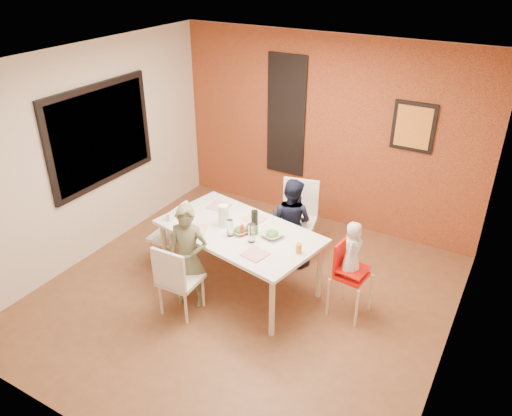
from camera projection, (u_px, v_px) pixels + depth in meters
The scene contains 35 objects.
ground at pixel (243, 296), 5.93m from camera, with size 4.50×4.50×0.00m, color brown.
ceiling at pixel (240, 65), 4.65m from camera, with size 4.50×4.50×0.02m, color white.
wall_back at pixel (325, 132), 7.00m from camera, with size 4.50×0.02×2.70m, color beige.
wall_front at pixel (78, 317), 3.57m from camera, with size 4.50×0.02×2.70m, color beige.
wall_left at pixel (90, 155), 6.28m from camera, with size 0.02×4.50×2.70m, color beige.
wall_right at pixel (464, 253), 4.30m from camera, with size 0.02×4.50×2.70m, color beige.
brick_accent_wall at pixel (325, 133), 6.99m from camera, with size 4.50×0.02×2.70m, color maroon.
picture_window_frame at pixel (101, 135), 6.32m from camera, with size 0.05×1.70×1.30m, color black.
picture_window_pane at pixel (102, 135), 6.32m from camera, with size 0.02×1.55×1.15m, color black.
glassblock_strip at pixel (286, 116), 7.17m from camera, with size 0.55×0.03×1.70m, color silver.
glassblock_surround at pixel (286, 116), 7.17m from camera, with size 0.60×0.03×1.76m, color black.
art_print_frame at pixel (413, 127), 6.30m from camera, with size 0.54×0.03×0.64m, color black.
art_print_canvas at pixel (413, 127), 6.29m from camera, with size 0.44×0.01×0.54m, color orange.
dining_table at pixel (239, 235), 5.79m from camera, with size 2.03×1.37×0.78m.
chair_near at pixel (176, 278), 5.41m from camera, with size 0.43×0.43×0.89m.
chair_far at pixel (298, 214), 6.53m from camera, with size 0.56×0.56×1.02m.
chair_left at pixel (173, 233), 6.27m from camera, with size 0.43×0.43×0.87m.
high_chair at pixel (348, 272), 5.44m from camera, with size 0.41×0.41×0.89m.
child_near at pixel (188, 257), 5.53m from camera, with size 0.46×0.30×1.26m, color #5F5F44.
child_far at pixel (291, 221), 6.32m from camera, with size 0.57×0.44×1.17m, color black.
toddler at pixel (352, 249), 5.29m from camera, with size 0.31×0.20×0.63m, color silver.
plate_near_left at pixel (196, 229), 5.76m from camera, with size 0.23×0.23×0.01m, color white.
plate_far_mid at pixel (254, 219), 5.97m from camera, with size 0.22×0.22×0.01m, color white.
plate_near_right at pixel (255, 254), 5.30m from camera, with size 0.24×0.24×0.01m, color silver.
plate_far_left at pixel (219, 206), 6.26m from camera, with size 0.24×0.24×0.01m, color white.
salad_bowl_a at pixel (240, 231), 5.68m from camera, with size 0.21×0.21×0.05m, color silver.
salad_bowl_b at pixel (272, 235), 5.61m from camera, with size 0.24×0.24×0.06m, color white.
wine_bottle at pixel (255, 222), 5.62m from camera, with size 0.08×0.08×0.29m, color black.
wine_glass_a at pixel (230, 228), 5.60m from camera, with size 0.07×0.07×0.20m, color white.
wine_glass_b at pixel (251, 233), 5.48m from camera, with size 0.08×0.08×0.22m, color white.
paper_towel_roll at pixel (224, 216), 5.78m from camera, with size 0.12×0.12×0.27m, color white.
condiment_red at pixel (242, 230), 5.61m from camera, with size 0.04×0.04×0.14m, color red.
condiment_green at pixel (256, 230), 5.64m from camera, with size 0.03×0.03×0.12m, color #317627.
condiment_brown at pixel (248, 230), 5.63m from camera, with size 0.03×0.03×0.13m, color brown.
sippy_cup at pixel (299, 248), 5.31m from camera, with size 0.07×0.07×0.11m, color orange.
Camera 1 is at (2.49, -4.02, 3.73)m, focal length 35.00 mm.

